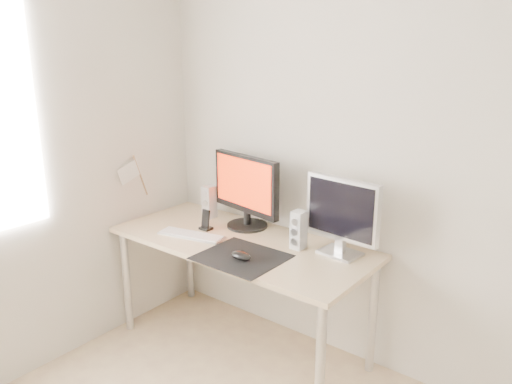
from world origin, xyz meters
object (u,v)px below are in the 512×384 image
Objects in this scene: mouse at (241,256)px; keyboard at (191,235)px; speaker_left at (209,202)px; main_monitor at (246,189)px; desk at (241,252)px; second_monitor at (342,213)px; speaker_right at (298,230)px; phone_dock at (206,224)px.

keyboard is at bearing 169.50° from mouse.
main_monitor is at bearing 1.63° from speaker_left.
desk is (-0.19, 0.22, -0.10)m from mouse.
second_monitor is (0.38, 0.40, 0.22)m from mouse.
second_monitor is at bearing -1.55° from main_monitor.
mouse is 0.37m from speaker_right.
main_monitor is at bearing 169.00° from speaker_right.
main_monitor is at bearing 125.91° from mouse.
main_monitor is 2.49× the size of speaker_right.
speaker_right is at bearing -5.93° from speaker_left.
speaker_left reaches higher than keyboard.
mouse is at bearing -33.71° from speaker_left.
phone_dock is (-0.29, 0.01, 0.12)m from desk.
speaker_right is 0.64m from phone_dock.
mouse is 0.56× the size of speaker_right.
phone_dock is at bearing -131.40° from main_monitor.
main_monitor is 0.69m from second_monitor.
desk is 3.54× the size of second_monitor.
speaker_right is 0.67m from keyboard.
second_monitor is 1.00m from speaker_left.
main_monitor is 2.49× the size of speaker_left.
phone_dock is (-0.85, -0.17, -0.20)m from second_monitor.
speaker_left is at bearing 114.90° from keyboard.
mouse is at bearing -133.87° from second_monitor.
second_monitor is 3.47× the size of phone_dock.
keyboard is 3.35× the size of phone_dock.
speaker_left is 0.51× the size of keyboard.
speaker_left is at bearing 174.07° from speaker_right.
keyboard is (-0.28, -0.13, 0.09)m from desk.
mouse is 0.59m from second_monitor.
second_monitor reaches higher than speaker_left.
mouse is at bearing -10.50° from keyboard.
phone_dock is at bearing 154.56° from mouse.
phone_dock is (0.14, -0.18, -0.07)m from speaker_left.
desk is 12.30× the size of phone_dock.
second_monitor reaches higher than phone_dock.
main_monitor reaches higher than speaker_left.
second_monitor is at bearing 20.31° from keyboard.
mouse is 0.28× the size of keyboard.
second_monitor is 1.04× the size of keyboard.
speaker_left is 1.00× the size of speaker_right.
second_monitor is 2.05× the size of speaker_left.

